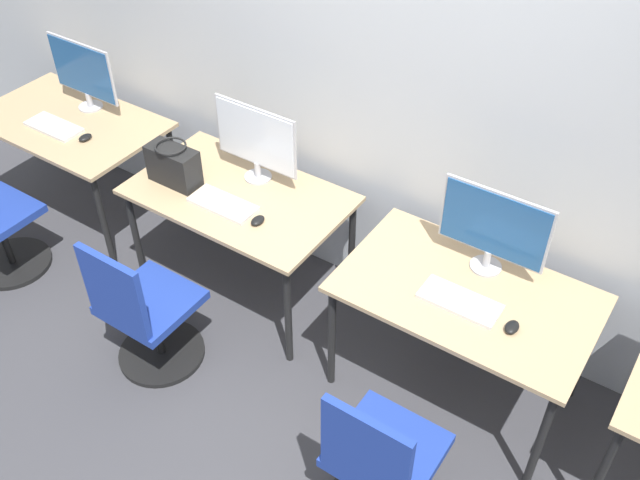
{
  "coord_description": "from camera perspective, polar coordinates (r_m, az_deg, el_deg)",
  "views": [
    {
      "loc": [
        1.44,
        -2.01,
        3.12
      ],
      "look_at": [
        0.0,
        0.15,
        0.88
      ],
      "focal_mm": 40.0,
      "sensor_mm": 36.0,
      "label": 1
    }
  ],
  "objects": [
    {
      "name": "keyboard_left",
      "position": [
        3.91,
        -7.77,
        2.86
      ],
      "size": [
        0.38,
        0.17,
        0.02
      ],
      "color": "silver",
      "rests_on": "desk_left"
    },
    {
      "name": "desk_right",
      "position": [
        3.51,
        11.56,
        -4.93
      ],
      "size": [
        1.21,
        0.74,
        0.73
      ],
      "color": "tan",
      "rests_on": "ground_plane"
    },
    {
      "name": "ground_plane",
      "position": [
        3.98,
        -1.2,
        -10.75
      ],
      "size": [
        20.0,
        20.0,
        0.0
      ],
      "primitive_type": "plane",
      "color": "#3D3D42"
    },
    {
      "name": "desk_left",
      "position": [
        4.04,
        -6.46,
        2.91
      ],
      "size": [
        1.21,
        0.74,
        0.73
      ],
      "color": "tan",
      "rests_on": "ground_plane"
    },
    {
      "name": "office_chair_left",
      "position": [
        3.89,
        -13.79,
        -5.95
      ],
      "size": [
        0.48,
        0.48,
        0.89
      ],
      "color": "black",
      "rests_on": "ground_plane"
    },
    {
      "name": "wall_back",
      "position": [
        3.65,
        6.42,
        12.43
      ],
      "size": [
        12.0,
        0.05,
        2.8
      ],
      "color": "#B7BCC1",
      "rests_on": "ground_plane"
    },
    {
      "name": "handbag",
      "position": [
        4.07,
        -11.65,
        5.91
      ],
      "size": [
        0.3,
        0.18,
        0.25
      ],
      "color": "black",
      "rests_on": "desk_left"
    },
    {
      "name": "monitor_right",
      "position": [
        3.44,
        13.73,
        0.97
      ],
      "size": [
        0.54,
        0.16,
        0.46
      ],
      "color": "#B2B2B7",
      "rests_on": "desk_right"
    },
    {
      "name": "monitor_left",
      "position": [
        3.96,
        -5.16,
        7.97
      ],
      "size": [
        0.54,
        0.16,
        0.46
      ],
      "color": "#B2B2B7",
      "rests_on": "desk_left"
    },
    {
      "name": "mouse_left",
      "position": [
        3.77,
        -5.0,
        1.57
      ],
      "size": [
        0.06,
        0.09,
        0.03
      ],
      "color": "black",
      "rests_on": "desk_left"
    },
    {
      "name": "desk_far_left",
      "position": [
        4.92,
        -19.3,
        8.31
      ],
      "size": [
        1.21,
        0.74,
        0.73
      ],
      "color": "tan",
      "rests_on": "ground_plane"
    },
    {
      "name": "office_chair_right",
      "position": [
        3.25,
        4.82,
        -17.65
      ],
      "size": [
        0.48,
        0.48,
        0.89
      ],
      "color": "black",
      "rests_on": "ground_plane"
    },
    {
      "name": "mouse_far_left",
      "position": [
        4.63,
        -18.27,
        7.79
      ],
      "size": [
        0.06,
        0.09,
        0.03
      ],
      "color": "black",
      "rests_on": "desk_far_left"
    },
    {
      "name": "mouse_right",
      "position": [
        3.32,
        15.11,
        -6.75
      ],
      "size": [
        0.06,
        0.09,
        0.03
      ],
      "color": "black",
      "rests_on": "desk_right"
    },
    {
      "name": "keyboard_far_left",
      "position": [
        4.82,
        -20.52,
        8.49
      ],
      "size": [
        0.38,
        0.17,
        0.02
      ],
      "color": "silver",
      "rests_on": "desk_far_left"
    },
    {
      "name": "monitor_far_left",
      "position": [
        4.86,
        -18.45,
        12.62
      ],
      "size": [
        0.54,
        0.16,
        0.46
      ],
      "color": "#B2B2B7",
      "rests_on": "desk_far_left"
    },
    {
      "name": "keyboard_right",
      "position": [
        3.39,
        11.12,
        -4.84
      ],
      "size": [
        0.38,
        0.17,
        0.02
      ],
      "color": "silver",
      "rests_on": "desk_right"
    }
  ]
}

